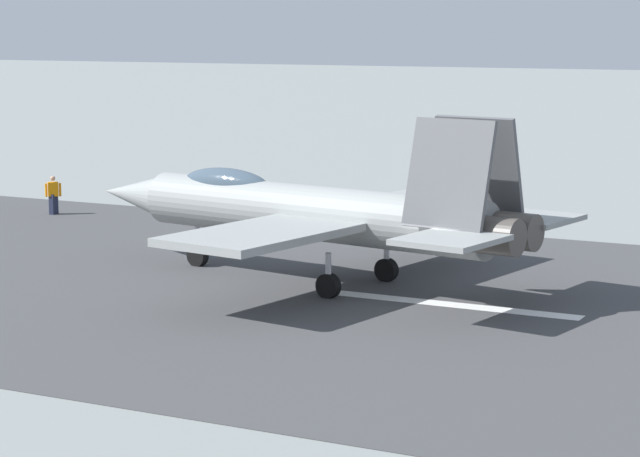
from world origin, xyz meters
TOP-DOWN VIEW (x-y plane):
  - ground_plane at (0.00, 0.00)m, footprint 400.00×400.00m
  - runway_strip at (-0.02, 0.00)m, footprint 240.00×26.00m
  - fighter_jet at (5.04, -1.08)m, footprint 17.53×13.96m
  - crew_person at (22.13, -9.32)m, footprint 0.53×0.51m

SIDE VIEW (x-z plane):
  - ground_plane at x=0.00m, z-range 0.00..0.00m
  - runway_strip at x=-0.02m, z-range 0.00..0.02m
  - crew_person at x=22.13m, z-range 0.00..1.71m
  - fighter_jet at x=5.04m, z-range -0.42..5.13m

